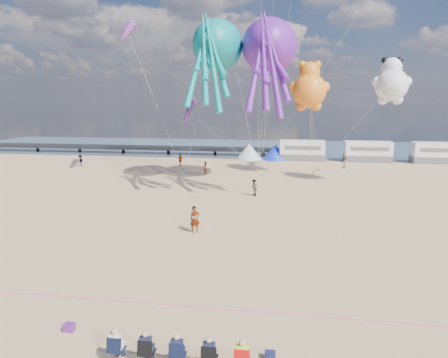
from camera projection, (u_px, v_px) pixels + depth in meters
ground at (222, 263)px, 22.38m from camera, size 120.00×120.00×0.00m
water at (266, 148)px, 75.72m from camera, size 120.00×120.00×0.00m
pier at (101, 147)px, 68.95m from camera, size 60.00×3.00×0.50m
motorhome_0 at (302, 150)px, 60.01m from camera, size 6.60×2.50×3.00m
motorhome_1 at (368, 152)px, 58.62m from camera, size 6.60×2.50×3.00m
motorhome_2 at (436, 153)px, 57.23m from camera, size 6.60×2.50×3.00m
tent_white at (249, 151)px, 61.23m from camera, size 4.00×4.00×2.40m
tent_blue at (275, 152)px, 60.65m from camera, size 4.00×4.00×2.40m
spectator_row at (178, 349)px, 13.57m from camera, size 6.10×0.90×1.30m
cooler_purple at (69, 327)px, 15.75m from camera, size 0.40×0.30×0.32m
cooler_navy at (270, 356)px, 14.02m from camera, size 0.38×0.28×0.30m
rope_line at (204, 307)px, 17.53m from camera, size 34.00×0.03×0.03m
standing_person at (195, 219)px, 27.35m from camera, size 0.81×0.71×1.86m
beachgoer_0 at (345, 163)px, 53.21m from camera, size 0.66×0.63×1.51m
beachgoer_1 at (254, 188)px, 37.75m from camera, size 0.71×0.89×1.61m
beachgoer_2 at (81, 161)px, 54.90m from camera, size 0.57×0.73×1.49m
beachgoer_3 at (180, 160)px, 55.14m from camera, size 1.21×0.95×1.65m
beachgoer_5 at (205, 169)px, 48.19m from camera, size 0.83×1.60×1.64m
sandbag_a at (183, 175)px, 47.87m from camera, size 0.50×0.35×0.22m
sandbag_b at (262, 175)px, 48.11m from camera, size 0.50×0.35×0.22m
sandbag_c at (312, 175)px, 47.70m from camera, size 0.50×0.35×0.22m
sandbag_d at (318, 169)px, 51.68m from camera, size 0.50×0.35×0.22m
sandbag_e at (258, 171)px, 50.65m from camera, size 0.50×0.35×0.22m
kite_octopus_teal at (218, 45)px, 40.31m from camera, size 7.34×10.95×11.54m
kite_octopus_purple at (270, 46)px, 40.13m from camera, size 8.32×11.52×12.10m
kite_panda at (391, 85)px, 39.50m from camera, size 4.55×4.37×5.52m
kite_teddy_orange at (309, 91)px, 45.65m from camera, size 5.38×5.15×6.72m
windsock_left at (128, 32)px, 44.33m from camera, size 2.80×7.77×7.72m
windsock_mid at (309, 93)px, 47.37m from camera, size 2.87×6.00×6.00m
windsock_right at (189, 111)px, 47.09m from camera, size 0.90×4.85×4.85m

